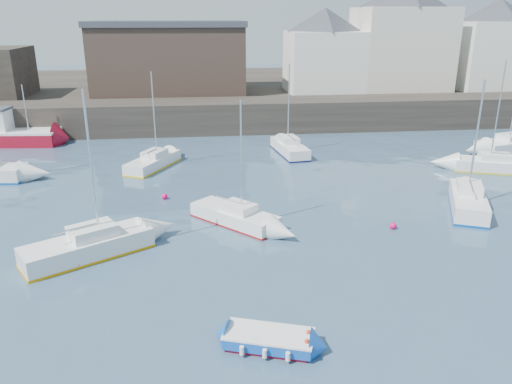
{
  "coord_description": "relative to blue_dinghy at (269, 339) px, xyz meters",
  "views": [
    {
      "loc": [
        -3.08,
        -14.38,
        10.91
      ],
      "look_at": [
        0.0,
        12.0,
        1.5
      ],
      "focal_mm": 35.0,
      "sensor_mm": 36.0,
      "label": 1
    }
  ],
  "objects": [
    {
      "name": "sailboat_h",
      "position": [
        -5.65,
        22.68,
        0.14
      ],
      "size": [
        4.12,
        5.72,
        7.11
      ],
      "color": "white",
      "rests_on": "ground"
    },
    {
      "name": "fishing_boat",
      "position": [
        -18.97,
        31.48,
        0.7
      ],
      "size": [
        8.22,
        3.66,
        5.3
      ],
      "color": "maroon",
      "rests_on": "ground"
    },
    {
      "name": "sailboat_f",
      "position": [
        5.35,
        25.44,
        0.18
      ],
      "size": [
        2.53,
        5.78,
        7.28
      ],
      "color": "white",
      "rests_on": "ground"
    },
    {
      "name": "sailboat_d",
      "position": [
        19.79,
        18.72,
        0.16
      ],
      "size": [
        6.59,
        3.93,
        8.01
      ],
      "color": "white",
      "rests_on": "ground"
    },
    {
      "name": "sailboat_a",
      "position": [
        -7.56,
        7.89,
        0.23
      ],
      "size": [
        6.19,
        4.83,
        7.89
      ],
      "color": "white",
      "rests_on": "ground"
    },
    {
      "name": "sailboat_c",
      "position": [
        13.58,
        11.61,
        0.25
      ],
      "size": [
        4.01,
        6.0,
        7.56
      ],
      "color": "white",
      "rests_on": "ground"
    },
    {
      "name": "buoy_near",
      "position": [
        -7.9,
        6.82,
        -0.33
      ],
      "size": [
        0.45,
        0.45,
        0.45
      ],
      "primitive_type": "sphere",
      "color": "#F00660",
      "rests_on": "ground"
    },
    {
      "name": "bldg_east_a",
      "position": [
        20.95,
        41.96,
        8.48
      ],
      "size": [
        13.36,
        13.36,
        11.8
      ],
      "color": "beige",
      "rests_on": "land_strip"
    },
    {
      "name": "land_strip",
      "position": [
        0.95,
        52.96,
        1.07
      ],
      "size": [
        90.0,
        32.0,
        2.8
      ],
      "primitive_type": "cube",
      "color": "#28231E",
      "rests_on": "ground"
    },
    {
      "name": "sailboat_b",
      "position": [
        -0.32,
        11.12,
        0.12
      ],
      "size": [
        4.94,
        5.08,
        6.91
      ],
      "color": "white",
      "rests_on": "ground"
    },
    {
      "name": "blue_dinghy",
      "position": [
        0.0,
        0.0,
        0.0
      ],
      "size": [
        3.36,
        2.24,
        0.59
      ],
      "color": "maroon",
      "rests_on": "ground"
    },
    {
      "name": "bldg_east_d",
      "position": [
        11.95,
        41.46,
        7.04
      ],
      "size": [
        11.14,
        11.14,
        8.95
      ],
      "color": "white",
      "rests_on": "land_strip"
    },
    {
      "name": "buoy_far",
      "position": [
        -4.44,
        15.53,
        -0.33
      ],
      "size": [
        0.37,
        0.37,
        0.37
      ],
      "primitive_type": "sphere",
      "color": "#F00660",
      "rests_on": "ground"
    },
    {
      "name": "bldg_east_b",
      "position": [
        31.95,
        41.46,
        7.54
      ],
      "size": [
        11.88,
        11.88,
        9.95
      ],
      "color": "white",
      "rests_on": "land_strip"
    },
    {
      "name": "warehouse",
      "position": [
        -5.05,
        42.96,
        6.29
      ],
      "size": [
        16.4,
        10.4,
        7.6
      ],
      "color": "#3D2D26",
      "rests_on": "land_strip"
    },
    {
      "name": "buoy_mid",
      "position": [
        8.13,
        9.37,
        -0.33
      ],
      "size": [
        0.38,
        0.38,
        0.38
      ],
      "primitive_type": "sphere",
      "color": "#F00660",
      "rests_on": "ground"
    },
    {
      "name": "water",
      "position": [
        0.95,
        -0.04,
        -0.33
      ],
      "size": [
        220.0,
        220.0,
        0.0
      ],
      "primitive_type": "plane",
      "color": "#2D4760",
      "rests_on": "ground"
    },
    {
      "name": "quay_wall",
      "position": [
        0.95,
        34.96,
        1.17
      ],
      "size": [
        90.0,
        5.0,
        3.0
      ],
      "primitive_type": "cube",
      "color": "#28231E",
      "rests_on": "ground"
    }
  ]
}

